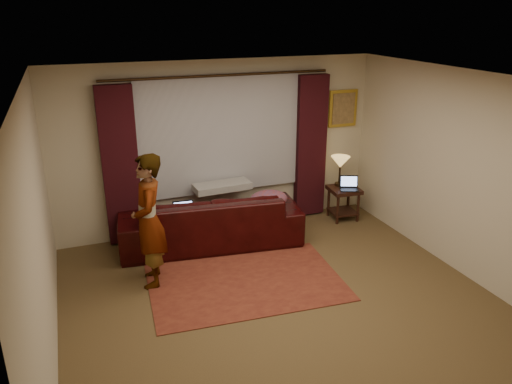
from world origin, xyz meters
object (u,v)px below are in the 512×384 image
Objects in this scene: sofa at (210,210)px; tiffany_lamp at (340,171)px; person at (149,221)px; laptop_sofa at (184,211)px; laptop_table at (350,184)px; end_table at (343,203)px.

sofa is 5.27× the size of tiffany_lamp.
tiffany_lamp is at bearing 116.18° from person.
sofa is 1.54× the size of person.
laptop_sofa is 2.73m from laptop_table.
sofa is 1.34m from person.
laptop_table is at bearing 111.89° from person.
end_table is (2.70, 0.26, -0.36)m from laptop_sofa.
person is (-3.27, -1.07, 0.06)m from tiffany_lamp.
person reaches higher than end_table.
sofa is at bearing -177.59° from end_table.
person is at bearing -143.51° from laptop_table.
end_table is at bearing -170.42° from sofa.
tiffany_lamp is 1.56× the size of laptop_table.
person reaches higher than laptop_sofa.
person reaches higher than laptop_table.
laptop_sofa is 1.00× the size of laptop_table.
sofa is at bearing 138.05° from person.
laptop_table is at bearing 6.53° from laptop_sofa.
laptop_sofa is 0.92m from person.
laptop_table reaches higher than laptop_sofa.
laptop_table is at bearing -78.71° from end_table.
sofa reaches higher than laptop_table.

